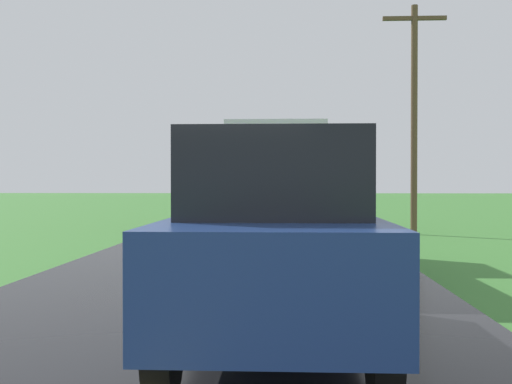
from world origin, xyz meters
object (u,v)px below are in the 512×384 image
banana_truck_near (276,189)px  following_car (275,240)px  banana_truck_far (271,186)px  utility_pole_roadside (414,111)px

banana_truck_near → following_car: bearing=-89.1°
banana_truck_far → following_car: bearing=-88.4°
banana_truck_far → utility_pole_roadside: (4.52, -3.78, 2.34)m
banana_truck_far → following_car: (0.48, -17.58, -0.40)m
banana_truck_near → utility_pole_roadside: size_ratio=0.82×
banana_truck_near → following_car: banana_truck_near is taller
banana_truck_far → following_car: 17.59m
utility_pole_roadside → following_car: 14.64m
banana_truck_far → banana_truck_near: bearing=-88.0°
banana_truck_near → following_car: (0.11, -6.84, -0.40)m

